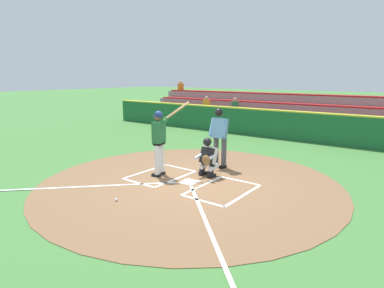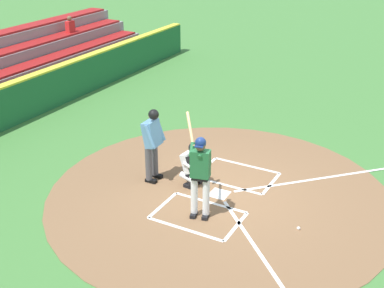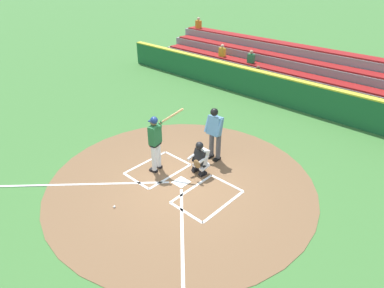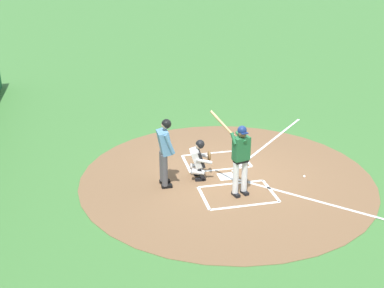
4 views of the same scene
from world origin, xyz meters
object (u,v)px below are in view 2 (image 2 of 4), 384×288
Objects in this scene: plate_umpire at (152,140)px; baseball at (299,228)px; catcher at (193,163)px; batter at (200,171)px.

baseball is (0.37, 3.80, -1.04)m from plate_umpire.
catcher is 15.27× the size of baseball.
catcher is 1.11m from plate_umpire.
catcher reaches higher than baseball.
batter reaches higher than baseball.
catcher is (-1.13, -0.77, -0.51)m from batter.
catcher is at bearing -145.65° from batter.
batter reaches higher than catcher.
catcher is 0.61× the size of plate_umpire.
baseball is (0.61, 2.82, -0.55)m from catcher.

